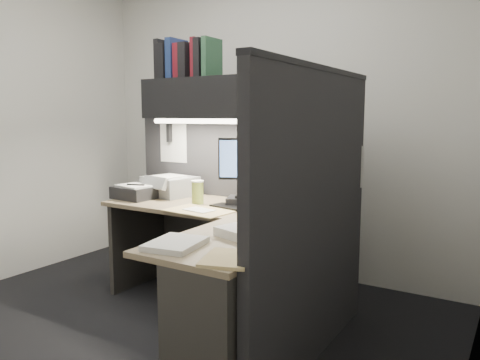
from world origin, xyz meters
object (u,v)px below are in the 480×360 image
Objects in this scene: telephone at (285,205)px; notebook_stack at (136,192)px; monitor at (250,179)px; overhead_shelf at (237,98)px; coffee_cup at (198,193)px; desk at (213,275)px; printer at (170,186)px; keyboard at (236,208)px.

notebook_stack reaches higher than telephone.
overhead_shelf is at bearing 129.92° from monitor.
coffee_cup is at bearing 7.41° from notebook_stack.
desk is 4.46× the size of printer.
desk is 0.60m from keyboard.
keyboard is at bearing -58.93° from overhead_shelf.
telephone is 1.08m from printer.
coffee_cup is (-0.51, 0.54, 0.37)m from desk.
monitor is 1.22× the size of keyboard.
notebook_stack is at bearing -108.94° from printer.
keyboard is 0.80m from printer.
keyboard is (0.15, -0.25, -0.76)m from overhead_shelf.
printer is at bearing 156.57° from coffee_cup.
printer is 0.29m from notebook_stack.
monitor is at bearing 170.72° from telephone.
overhead_shelf is 9.65× the size of coffee_cup.
overhead_shelf is 0.87m from telephone.
desk is at bearing -28.05° from printer.
coffee_cup reaches higher than keyboard.
telephone is 1.22m from notebook_stack.
overhead_shelf is 7.31× the size of telephone.
printer is (-1.07, 0.08, 0.03)m from telephone.
desk is 5.40× the size of notebook_stack.
monitor reaches higher than printer.
printer is at bearing 61.07° from notebook_stack.
printer reaches higher than desk.
desk is 0.83m from monitor.
coffee_cup is at bearing -134.44° from overhead_shelf.
overhead_shelf is at bearing 131.84° from keyboard.
monitor reaches higher than notebook_stack.
keyboard is (-0.15, 0.50, 0.30)m from desk.
coffee_cup is (-0.66, -0.10, 0.04)m from telephone.
monitor is at bearing 101.66° from desk.
overhead_shelf is at bearing 111.79° from desk.
notebook_stack is (-0.92, -0.20, -0.15)m from monitor.
notebook_stack is at bearing -159.48° from overhead_shelf.
desk is 1.20m from notebook_stack.
coffee_cup reaches higher than telephone.
desk is at bearing -46.80° from coffee_cup.
printer is 1.21× the size of notebook_stack.
monitor is at bearing 96.24° from keyboard.
desk is at bearing -100.53° from monitor.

